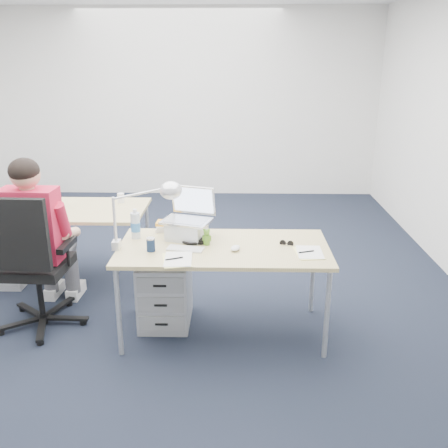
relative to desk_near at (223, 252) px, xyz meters
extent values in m
plane|color=black|center=(-0.75, 0.73, -0.68)|extent=(7.00, 7.00, 0.00)
cube|color=silver|center=(-0.75, 4.23, 0.72)|extent=(6.00, 0.02, 2.80)
cube|color=tan|center=(0.00, 0.00, 0.03)|extent=(1.60, 0.80, 0.03)
cylinder|color=#B7BABC|center=(-0.75, -0.35, -0.33)|extent=(0.04, 0.04, 0.70)
cylinder|color=#B7BABC|center=(0.75, -0.35, -0.33)|extent=(0.04, 0.04, 0.70)
cylinder|color=#B7BABC|center=(-0.75, 0.35, -0.33)|extent=(0.04, 0.04, 0.70)
cylinder|color=#B7BABC|center=(0.75, 0.35, -0.33)|extent=(0.04, 0.04, 0.70)
cube|color=tan|center=(-1.57, 0.95, 0.03)|extent=(1.60, 0.80, 0.03)
cylinder|color=#B7BABC|center=(-0.82, 0.60, -0.33)|extent=(0.04, 0.04, 0.70)
cylinder|color=#B7BABC|center=(-2.32, 1.30, -0.33)|extent=(0.04, 0.04, 0.70)
cylinder|color=#B7BABC|center=(-0.82, 1.30, -0.33)|extent=(0.04, 0.04, 0.70)
cylinder|color=black|center=(-1.49, 0.09, -0.41)|extent=(0.05, 0.05, 0.44)
cube|color=black|center=(-1.49, 0.09, -0.17)|extent=(0.51, 0.51, 0.08)
cube|color=black|center=(-1.50, -0.16, 0.18)|extent=(0.47, 0.07, 0.55)
cube|color=#BD1B38|center=(-1.50, 0.09, 0.17)|extent=(0.44, 0.24, 0.59)
sphere|color=tan|center=(-1.50, 0.09, 0.58)|extent=(0.23, 0.23, 0.23)
cube|color=#A9ABAF|center=(-0.48, 0.14, -0.41)|extent=(0.40, 0.50, 0.55)
cube|color=#A9ABAF|center=(-2.12, 0.90, -0.41)|extent=(0.40, 0.50, 0.55)
cube|color=white|center=(-0.28, -0.07, 0.05)|extent=(0.29, 0.16, 0.01)
ellipsoid|color=white|center=(0.09, -0.08, 0.06)|extent=(0.10, 0.12, 0.04)
cylinder|color=#152442|center=(-0.53, -0.11, 0.10)|extent=(0.08, 0.08, 0.11)
cylinder|color=silver|center=(-0.70, 0.17, 0.17)|extent=(0.10, 0.10, 0.24)
cube|color=silver|center=(-0.48, 0.35, 0.09)|extent=(0.20, 0.17, 0.08)
cube|color=black|center=(-0.40, 0.16, 0.11)|extent=(0.03, 0.02, 0.13)
cube|color=#FFF993|center=(-0.32, -0.28, 0.05)|extent=(0.22, 0.29, 0.01)
cube|color=#FFF993|center=(0.63, -0.13, 0.05)|extent=(0.19, 0.27, 0.01)
cylinder|color=white|center=(-1.04, 1.16, 0.09)|extent=(0.08, 0.08, 0.09)
cube|color=white|center=(-1.84, 1.01, 0.05)|extent=(0.21, 0.29, 0.01)
camera|label=1|loc=(0.09, -3.53, 1.42)|focal=40.00mm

